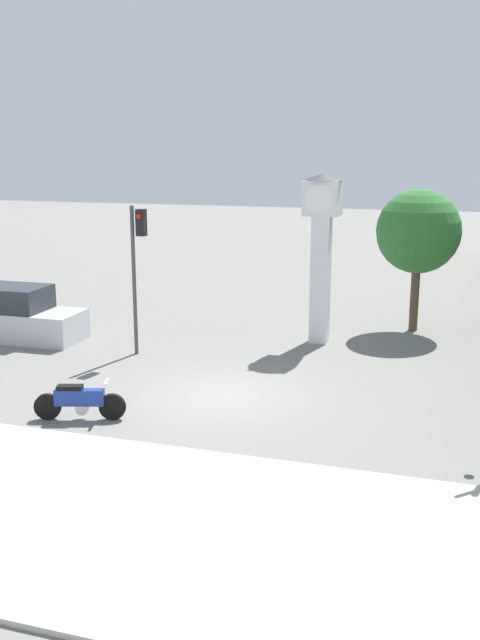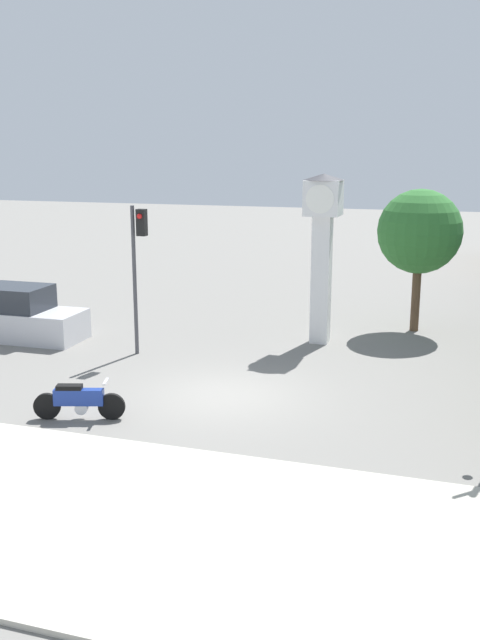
% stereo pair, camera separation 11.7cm
% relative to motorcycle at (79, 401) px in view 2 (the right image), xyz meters
% --- Properties ---
extents(ground_plane, '(120.00, 120.00, 0.00)m').
position_rel_motorcycle_xyz_m(ground_plane, '(2.72, 2.60, -0.46)').
color(ground_plane, slate).
extents(sidewalk_strip, '(36.00, 6.00, 0.10)m').
position_rel_motorcycle_xyz_m(sidewalk_strip, '(2.72, -4.00, -0.41)').
color(sidewalk_strip, '#BCB7A8').
rests_on(sidewalk_strip, ground_plane).
extents(motorcycle, '(2.11, 0.79, 0.96)m').
position_rel_motorcycle_xyz_m(motorcycle, '(0.00, 0.00, 0.00)').
color(motorcycle, black).
rests_on(motorcycle, ground_plane).
extents(clock_tower, '(1.33, 1.33, 5.49)m').
position_rel_motorcycle_xyz_m(clock_tower, '(4.05, 8.56, 3.16)').
color(clock_tower, white).
rests_on(clock_tower, ground_plane).
extents(traffic_light, '(0.50, 0.35, 4.60)m').
position_rel_motorcycle_xyz_m(traffic_light, '(-1.00, 5.49, 2.69)').
color(traffic_light, '#47474C').
rests_on(traffic_light, ground_plane).
extents(street_tree, '(2.89, 2.89, 4.94)m').
position_rel_motorcycle_xyz_m(street_tree, '(6.92, 11.08, 3.02)').
color(street_tree, brown).
rests_on(street_tree, ground_plane).
extents(parked_car, '(4.23, 1.87, 1.80)m').
position_rel_motorcycle_xyz_m(parked_car, '(-5.66, 5.96, 0.29)').
color(parked_car, silver).
rests_on(parked_car, ground_plane).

